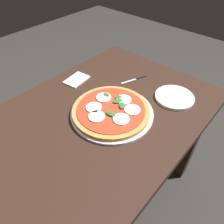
# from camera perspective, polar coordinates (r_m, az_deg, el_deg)

# --- Properties ---
(ground_plane) EXTENTS (6.00, 6.00, 0.00)m
(ground_plane) POSITION_cam_1_polar(r_m,az_deg,el_deg) (1.58, -2.03, -20.38)
(ground_plane) COLOR #2D2B28
(dining_table) EXTENTS (1.12, 0.80, 0.75)m
(dining_table) POSITION_cam_1_polar(r_m,az_deg,el_deg) (1.06, -2.85, -5.01)
(dining_table) COLOR black
(dining_table) RESTS_ON ground_plane
(serving_tray) EXTENTS (0.38, 0.38, 0.01)m
(serving_tray) POSITION_cam_1_polar(r_m,az_deg,el_deg) (0.96, 0.00, -0.17)
(serving_tray) COLOR silver
(serving_tray) RESTS_ON dining_table
(pizza) EXTENTS (0.35, 0.35, 0.03)m
(pizza) POSITION_cam_1_polar(r_m,az_deg,el_deg) (0.95, -0.26, 0.50)
(pizza) COLOR #C6843F
(pizza) RESTS_ON serving_tray
(plate_white) EXTENTS (0.19, 0.19, 0.01)m
(plate_white) POSITION_cam_1_polar(r_m,az_deg,el_deg) (1.09, 16.60, 3.86)
(plate_white) COLOR white
(plate_white) RESTS_ON dining_table
(napkin) EXTENTS (0.14, 0.11, 0.01)m
(napkin) POSITION_cam_1_polar(r_m,az_deg,el_deg) (1.19, -9.58, 8.66)
(napkin) COLOR white
(napkin) RESTS_ON dining_table
(knife) EXTENTS (0.15, 0.07, 0.01)m
(knife) POSITION_cam_1_polar(r_m,az_deg,el_deg) (1.19, 6.78, 9.00)
(knife) COLOR black
(knife) RESTS_ON dining_table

